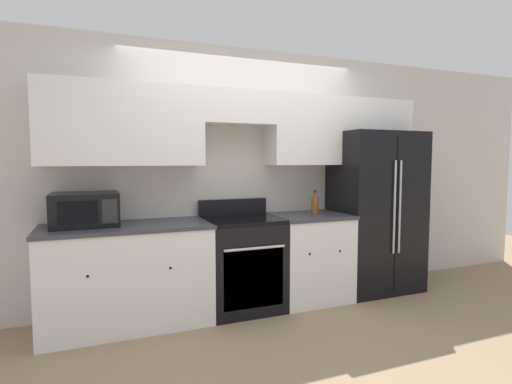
# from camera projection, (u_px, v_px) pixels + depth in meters

# --- Properties ---
(ground_plane) EXTENTS (12.00, 12.00, 0.00)m
(ground_plane) POSITION_uv_depth(u_px,v_px,m) (268.00, 318.00, 3.69)
(ground_plane) COLOR #937A5B
(wall_back) EXTENTS (8.00, 0.39, 2.60)m
(wall_back) POSITION_uv_depth(u_px,v_px,m) (247.00, 156.00, 4.12)
(wall_back) COLOR beige
(wall_back) RESTS_ON ground_plane
(lower_cabinets_left) EXTENTS (1.44, 0.64, 0.90)m
(lower_cabinets_left) POSITION_uv_depth(u_px,v_px,m) (128.00, 275.00, 3.49)
(lower_cabinets_left) COLOR white
(lower_cabinets_left) RESTS_ON ground_plane
(lower_cabinets_right) EXTENTS (0.78, 0.64, 0.90)m
(lower_cabinets_right) POSITION_uv_depth(u_px,v_px,m) (309.00, 257.00, 4.17)
(lower_cabinets_right) COLOR white
(lower_cabinets_right) RESTS_ON ground_plane
(oven_range) EXTENTS (0.72, 0.65, 1.06)m
(oven_range) POSITION_uv_depth(u_px,v_px,m) (242.00, 263.00, 3.89)
(oven_range) COLOR black
(oven_range) RESTS_ON ground_plane
(refrigerator) EXTENTS (0.94, 0.72, 1.76)m
(refrigerator) POSITION_uv_depth(u_px,v_px,m) (374.00, 211.00, 4.48)
(refrigerator) COLOR black
(refrigerator) RESTS_ON ground_plane
(microwave) EXTENTS (0.54, 0.43, 0.28)m
(microwave) POSITION_uv_depth(u_px,v_px,m) (85.00, 209.00, 3.39)
(microwave) COLOR black
(microwave) RESTS_ON lower_cabinets_left
(bottle) EXTENTS (0.08, 0.08, 0.25)m
(bottle) POSITION_uv_depth(u_px,v_px,m) (315.00, 205.00, 4.15)
(bottle) COLOR brown
(bottle) RESTS_ON lower_cabinets_right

